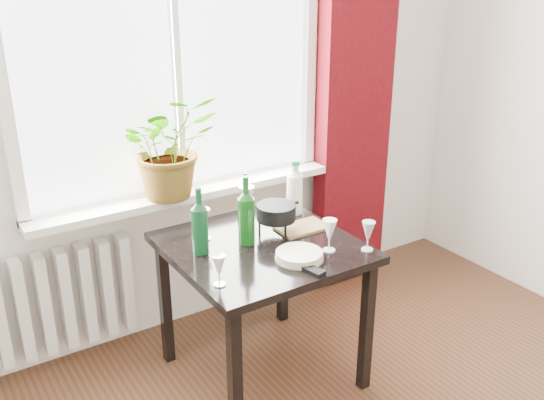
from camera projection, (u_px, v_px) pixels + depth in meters
window at (173, 45)px, 3.03m from camera, size 1.72×0.08×1.62m
windowsill at (187, 193)px, 3.26m from camera, size 1.72×0.20×0.04m
curtain at (356, 85)px, 3.63m from camera, size 0.50×0.12×2.56m
radiator at (55, 302)px, 3.08m from camera, size 0.80×0.10×0.55m
table at (262, 261)px, 2.91m from camera, size 0.85×0.85×0.74m
potted_plant at (169, 146)px, 3.07m from camera, size 0.52×0.46×0.54m
wine_bottle_left at (200, 221)px, 2.74m from camera, size 0.08×0.08×0.32m
wine_bottle_right at (246, 210)px, 2.83m from camera, size 0.09×0.09×0.34m
bottle_amber at (246, 194)px, 3.16m from camera, size 0.06×0.06×0.23m
cleaning_bottle at (295, 187)px, 3.17m from camera, size 0.09×0.09×0.30m
wineglass_front_right at (329, 235)px, 2.78m from camera, size 0.08×0.08×0.16m
wineglass_far_right at (368, 236)px, 2.79m from camera, size 0.08×0.08×0.15m
wineglass_back_center at (247, 204)px, 3.09m from camera, size 0.11×0.11×0.20m
wineglass_back_left at (204, 224)px, 2.89m from camera, size 0.08×0.08×0.16m
wineglass_front_left at (219, 270)px, 2.49m from camera, size 0.07×0.07×0.14m
plate_stack at (299, 255)px, 2.73m from camera, size 0.27×0.27×0.04m
fondue_pot at (276, 219)px, 2.96m from camera, size 0.23×0.21×0.15m
tv_remote at (308, 268)px, 2.64m from camera, size 0.08×0.18×0.02m
cutting_board at (302, 228)px, 3.03m from camera, size 0.25×0.17×0.01m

